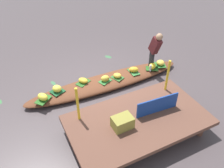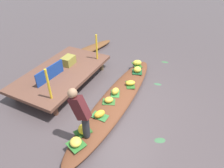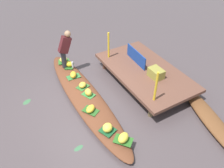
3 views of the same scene
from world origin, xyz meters
The scene contains 29 objects.
canal_water centered at (0.00, 0.00, 0.00)m, with size 40.00×40.00×0.00m, color #4B4042.
dock_platform centered at (0.15, 1.98, 0.39)m, with size 3.20×1.80×0.45m.
vendor_boat centered at (0.00, 0.00, 0.12)m, with size 4.89×0.84×0.24m, color brown.
moored_boat centered at (2.36, 2.46, 0.10)m, with size 2.77×0.49×0.19m, color brown.
leaf_mat_0 centered at (-0.89, 0.04, 0.24)m, with size 0.41×0.24×0.01m, color #327235.
banana_bunch_0 centered at (-0.89, 0.04, 0.32)m, with size 0.29×0.19×0.16m, color gold.
leaf_mat_1 centered at (0.10, 0.08, 0.24)m, with size 0.35×0.24×0.01m, color #347A37.
banana_bunch_1 centered at (0.10, 0.08, 0.33)m, with size 0.25×0.19×0.18m, color gold.
leaf_mat_2 centered at (1.91, 0.10, 0.24)m, with size 0.42×0.27×0.01m, color #2A6421.
banana_bunch_2 centered at (1.91, 0.10, 0.33)m, with size 0.30×0.21×0.18m, color yellow.
leaf_mat_3 centered at (-1.50, 0.14, 0.24)m, with size 0.38×0.26×0.01m, color #26561F.
banana_bunch_3 centered at (-1.50, 0.14, 0.33)m, with size 0.27×0.20×0.18m, color yellow.
leaf_mat_4 centered at (0.69, -0.14, 0.24)m, with size 0.41×0.25×0.01m, color #2A5C22.
banana_bunch_4 centered at (0.69, -0.14, 0.31)m, with size 0.29×0.19×0.14m, color gold.
leaf_mat_5 centered at (-1.85, 0.08, 0.24)m, with size 0.36×0.32×0.01m, color #2F712C.
banana_bunch_5 centered at (-1.85, 0.08, 0.32)m, with size 0.26×0.25×0.16m, color yellow.
leaf_mat_6 centered at (1.48, -0.07, 0.24)m, with size 0.32×0.33×0.01m, color #184F28.
banana_bunch_6 centered at (1.48, -0.07, 0.34)m, with size 0.23×0.26×0.19m, color yellow.
leaf_mat_7 centered at (-0.30, 0.09, 0.24)m, with size 0.34×0.26×0.01m, color #32662B.
banana_bunch_7 centered at (-0.30, 0.09, 0.31)m, with size 0.24×0.20×0.14m, color gold.
vendor_person centered at (-1.54, 0.10, 0.93)m, with size 0.20×0.47×1.22m.
water_bottle centered at (-1.38, 0.22, 0.34)m, with size 0.06×0.06×0.21m, color silver.
market_banner centered at (-0.35, 1.98, 0.66)m, with size 1.06×0.03×0.42m, color navy.
railing_post_west centered at (-1.05, 1.38, 0.89)m, with size 0.06×0.06×0.88m, color yellow.
railing_post_east centered at (1.35, 1.38, 0.89)m, with size 0.06×0.06×0.88m, color yellow.
produce_crate centered at (0.60, 2.04, 0.59)m, with size 0.44×0.32×0.28m, color olive.
drifting_plant_0 centered at (2.99, -0.67, 0.00)m, with size 0.27×0.11×0.01m, color #3A713F.
drifting_plant_1 centered at (-0.75, -1.48, 0.00)m, with size 0.26×0.15×0.01m, color #3B6A42.
drifting_plant_2 centered at (1.43, -0.82, 0.00)m, with size 0.24×0.12×0.01m, color #3C6C46.
Camera 2 is at (-3.93, -1.80, 3.76)m, focal length 31.81 mm.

